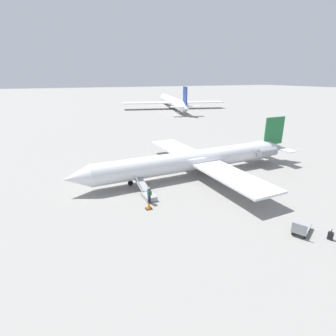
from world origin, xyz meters
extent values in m
plane|color=gray|center=(0.00, 0.00, 0.00)|extent=(600.00, 600.00, 0.00)
cylinder|color=silver|center=(0.00, 0.00, 1.91)|extent=(25.19, 3.12, 2.46)
cone|color=silver|center=(13.92, 0.36, 1.91)|extent=(2.77, 2.48, 2.41)
cone|color=silver|center=(-14.16, -0.37, 1.91)|extent=(3.26, 2.50, 2.41)
cube|color=#1E6B38|center=(-13.52, -0.35, 4.49)|extent=(3.45, 0.29, 3.94)
cube|color=silver|center=(-13.87, -0.36, 2.15)|extent=(1.66, 6.93, 0.12)
cube|color=silver|center=(-1.43, 6.47, 1.72)|extent=(4.21, 10.66, 0.25)
cube|color=silver|center=(-1.09, -6.54, 1.72)|extent=(4.21, 10.66, 0.25)
cylinder|color=gray|center=(-10.84, 1.45, 2.09)|extent=(2.98, 1.18, 1.11)
cylinder|color=gray|center=(-10.75, -2.01, 2.09)|extent=(2.98, 1.18, 1.11)
cylinder|color=black|center=(8.17, 0.21, 0.30)|extent=(0.61, 0.17, 0.61)
cylinder|color=gray|center=(8.17, 0.21, 0.70)|extent=(0.11, 0.11, 0.19)
cylinder|color=black|center=(-2.54, 1.04, 0.30)|extent=(0.61, 0.17, 0.61)
cylinder|color=gray|center=(-2.54, 1.04, 0.70)|extent=(0.11, 0.11, 0.19)
cylinder|color=black|center=(-2.48, -1.17, 0.30)|extent=(0.61, 0.17, 0.61)
cylinder|color=gray|center=(-2.48, -1.17, 0.70)|extent=(0.11, 0.11, 0.19)
cylinder|color=white|center=(-29.49, -69.09, 2.65)|extent=(14.12, 41.95, 3.41)
cone|color=white|center=(-35.38, -91.45, 2.65)|extent=(4.19, 4.48, 3.35)
cone|color=white|center=(-23.52, -46.41, 2.65)|extent=(4.37, 5.14, 3.35)
cube|color=navy|center=(-23.74, -47.26, 6.23)|extent=(1.48, 4.69, 5.46)
cube|color=white|center=(-23.62, -46.80, 2.99)|extent=(9.77, 4.41, 0.17)
cube|color=white|center=(-18.67, -69.74, 2.39)|extent=(18.64, 9.82, 0.34)
cube|color=white|center=(-39.23, -64.33, 2.39)|extent=(18.64, 9.82, 0.34)
cylinder|color=black|center=(-33.00, -82.44, 0.42)|extent=(0.42, 0.87, 0.84)
cylinder|color=#4C4C51|center=(-33.00, -82.44, 0.98)|extent=(0.15, 0.15, 0.26)
cylinder|color=black|center=(-26.92, -65.37, 0.42)|extent=(0.42, 0.87, 0.84)
cylinder|color=#4C4C51|center=(-26.92, -65.37, 0.98)|extent=(0.15, 0.15, 0.26)
cylinder|color=black|center=(-29.89, -64.59, 0.42)|extent=(0.42, 0.87, 0.84)
cylinder|color=#4C4C51|center=(-29.89, -64.59, 0.98)|extent=(0.15, 0.15, 0.26)
cube|color=#99999E|center=(7.43, 4.38, 0.25)|extent=(1.15, 1.83, 0.50)
cube|color=#99999E|center=(7.48, 2.38, 0.80)|extent=(0.96, 2.25, 0.72)
cube|color=#99999E|center=(7.93, 2.39, 1.30)|extent=(0.12, 2.22, 0.67)
cube|color=#23232D|center=(7.75, 5.28, 0.42)|extent=(0.21, 0.29, 0.85)
cylinder|color=#265972|center=(7.75, 5.28, 1.18)|extent=(0.36, 0.36, 0.65)
sphere|color=tan|center=(7.75, 5.28, 1.62)|extent=(0.24, 0.24, 0.24)
cube|color=#23472D|center=(7.75, 5.55, 1.21)|extent=(0.28, 0.19, 0.44)
cube|color=gray|center=(-1.60, 15.08, 0.44)|extent=(2.46, 1.99, 0.16)
cube|color=gray|center=(-0.67, 15.57, 0.87)|extent=(0.58, 1.01, 0.70)
cylinder|color=black|center=(-1.12, 15.83, 0.18)|extent=(0.37, 0.27, 0.36)
cylinder|color=black|center=(-0.72, 15.05, 0.18)|extent=(0.37, 0.27, 0.36)
cylinder|color=black|center=(-2.49, 15.11, 0.18)|extent=(0.37, 0.27, 0.36)
cylinder|color=black|center=(-2.08, 14.33, 0.18)|extent=(0.37, 0.27, 0.36)
cube|color=black|center=(-2.76, 16.72, 0.32)|extent=(0.31, 0.41, 0.64)
cube|color=black|center=(-2.76, 16.72, 0.76)|extent=(0.13, 0.07, 0.24)
cube|color=black|center=(8.20, 6.35, 0.01)|extent=(0.62, 0.62, 0.03)
cone|color=orange|center=(8.20, 6.35, 0.34)|extent=(0.48, 0.48, 0.68)
camera|label=1|loc=(15.63, 27.28, 11.82)|focal=28.00mm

